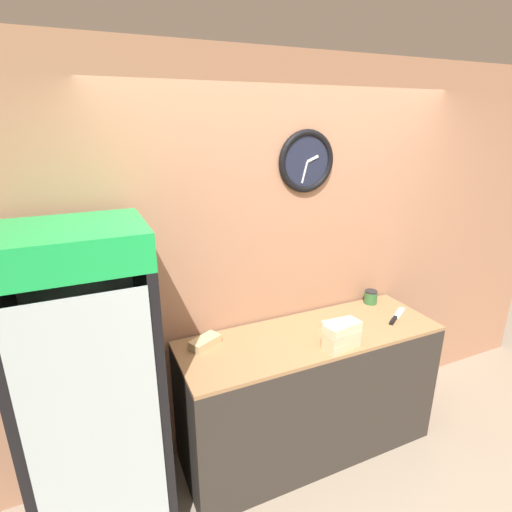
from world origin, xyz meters
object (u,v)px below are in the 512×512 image
(sandwich_stack_bottom, at_px, (341,344))
(sandwich_flat_right, at_px, (205,342))
(sandwich_flat_left, at_px, (339,325))
(condiment_jar, at_px, (371,297))
(beverage_cooler, at_px, (90,375))
(chefs_knife, at_px, (395,318))
(sandwich_stack_top, at_px, (343,328))
(sandwich_stack_middle, at_px, (342,336))

(sandwich_stack_bottom, xyz_separation_m, sandwich_flat_right, (-0.77, 0.37, -0.00))
(sandwich_flat_left, xyz_separation_m, condiment_jar, (0.46, 0.24, 0.02))
(sandwich_stack_bottom, distance_m, sandwich_flat_left, 0.24)
(beverage_cooler, relative_size, sandwich_stack_bottom, 7.30)
(sandwich_flat_left, height_order, sandwich_flat_right, sandwich_flat_right)
(chefs_knife, bearing_deg, condiment_jar, 88.87)
(chefs_knife, xyz_separation_m, condiment_jar, (0.01, 0.28, 0.04))
(sandwich_stack_top, height_order, chefs_knife, sandwich_stack_top)
(chefs_knife, bearing_deg, sandwich_flat_right, 171.27)
(sandwich_stack_middle, xyz_separation_m, chefs_knife, (0.59, 0.16, -0.08))
(beverage_cooler, bearing_deg, sandwich_flat_left, -1.51)
(sandwich_flat_right, xyz_separation_m, chefs_knife, (1.36, -0.21, -0.02))
(sandwich_stack_bottom, distance_m, sandwich_stack_middle, 0.06)
(sandwich_stack_bottom, xyz_separation_m, sandwich_flat_left, (0.13, 0.21, -0.00))
(sandwich_stack_top, relative_size, sandwich_flat_left, 1.10)
(sandwich_flat_right, bearing_deg, sandwich_stack_middle, -25.57)
(beverage_cooler, height_order, sandwich_flat_right, beverage_cooler)
(sandwich_stack_middle, distance_m, sandwich_stack_top, 0.06)
(sandwich_stack_bottom, distance_m, sandwich_stack_top, 0.11)
(sandwich_stack_bottom, xyz_separation_m, chefs_knife, (0.59, 0.16, -0.02))
(beverage_cooler, height_order, sandwich_flat_left, beverage_cooler)
(sandwich_stack_middle, bearing_deg, chefs_knife, 15.31)
(condiment_jar, bearing_deg, sandwich_stack_middle, -143.23)
(sandwich_stack_top, height_order, sandwich_flat_right, sandwich_stack_top)
(beverage_cooler, height_order, sandwich_stack_middle, beverage_cooler)
(sandwich_stack_middle, relative_size, sandwich_stack_top, 0.99)
(beverage_cooler, distance_m, sandwich_stack_top, 1.47)
(sandwich_stack_bottom, relative_size, sandwich_flat_right, 1.12)
(sandwich_stack_middle, distance_m, condiment_jar, 0.74)
(beverage_cooler, relative_size, sandwich_flat_right, 8.17)
(sandwich_flat_right, bearing_deg, sandwich_stack_bottom, -25.57)
(sandwich_stack_middle, distance_m, sandwich_flat_right, 0.86)
(sandwich_stack_top, bearing_deg, condiment_jar, 36.77)
(beverage_cooler, xyz_separation_m, sandwich_stack_top, (1.45, -0.25, 0.08))
(sandwich_flat_right, height_order, chefs_knife, sandwich_flat_right)
(beverage_cooler, height_order, condiment_jar, beverage_cooler)
(sandwich_flat_right, bearing_deg, sandwich_stack_top, -25.57)
(sandwich_flat_right, bearing_deg, beverage_cooler, -169.79)
(sandwich_stack_bottom, xyz_separation_m, condiment_jar, (0.59, 0.44, 0.02))
(sandwich_flat_left, bearing_deg, sandwich_flat_right, 169.73)
(chefs_knife, bearing_deg, sandwich_stack_middle, -164.69)
(condiment_jar, bearing_deg, sandwich_flat_left, -152.84)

